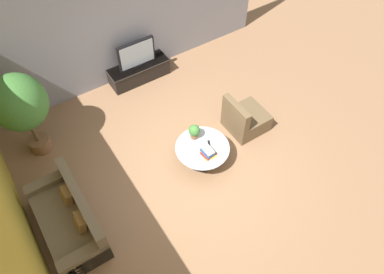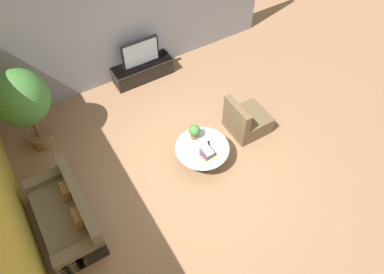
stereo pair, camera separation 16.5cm
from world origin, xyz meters
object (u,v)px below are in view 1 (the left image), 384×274
Objects in this scene: armchair_wicker at (245,119)px; potted_plant_tabletop at (194,131)px; couch_by_wall at (70,220)px; television at (136,54)px; media_console at (139,71)px; potted_palm_tall at (20,105)px; coffee_table at (202,151)px.

armchair_wicker reaches higher than potted_plant_tabletop.
television is at bearing 134.56° from couch_by_wall.
potted_plant_tabletop reaches higher than media_console.
potted_palm_tall is at bearing -164.27° from media_console.
armchair_wicker is at bearing -3.59° from potted_plant_tabletop.
coffee_table is at bearing -91.79° from television.
media_console is at bearing 88.21° from potted_plant_tabletop.
potted_palm_tall reaches higher than coffee_table.
coffee_table is at bearing -91.79° from media_console.
couch_by_wall reaches higher than coffee_table.
potted_plant_tabletop is (2.62, -1.77, -0.69)m from potted_palm_tall.
couch_by_wall reaches higher than media_console.
coffee_table is at bearing 100.36° from armchair_wicker.
couch_by_wall is 2.10× the size of armchair_wicker.
armchair_wicker is at bearing -25.59° from potted_palm_tall.
potted_palm_tall is 6.01× the size of potted_plant_tabletop.
coffee_table is (-0.09, -2.83, 0.08)m from media_console.
couch_by_wall is at bearing -135.44° from television.
television reaches higher than media_console.
media_console is 0.81× the size of couch_by_wall.
potted_palm_tall reaches higher than couch_by_wall.
media_console is at bearing 15.73° from potted_palm_tall.
potted_palm_tall is (0.12, 2.02, 1.02)m from couch_by_wall.
media_console is 0.53m from television.
television reaches higher than armchair_wicker.
television reaches higher than couch_by_wall.
media_console is 3.97m from couch_by_wall.
armchair_wicker reaches higher than media_console.
potted_plant_tabletop is (-0.08, -2.53, -0.14)m from television.
couch_by_wall is at bearing -135.42° from media_console.
media_console is at bearing 90.00° from television.
potted_palm_tall is (-3.85, 1.84, 1.03)m from armchair_wicker.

